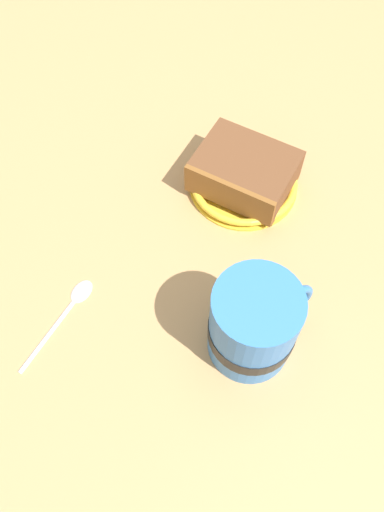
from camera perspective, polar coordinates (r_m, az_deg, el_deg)
name	(u,v)px	position (r cm, az deg, el deg)	size (l,w,h in cm)	color
ground_plane	(213,235)	(63.26, 2.37, 2.37)	(135.11, 135.11, 3.83)	tan
small_plate	(244,183)	(64.68, 5.68, 8.03)	(13.32, 13.32, 1.58)	yellow
cake_slice	(244,172)	(62.75, 5.75, 9.14)	(14.28, 14.31, 4.78)	brown
tea_mug	(254,325)	(50.46, 6.81, -7.49)	(8.64, 11.15, 10.56)	#3372BF
teaspoon	(70,304)	(57.78, -13.21, -5.18)	(9.34, 9.55, 0.80)	silver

